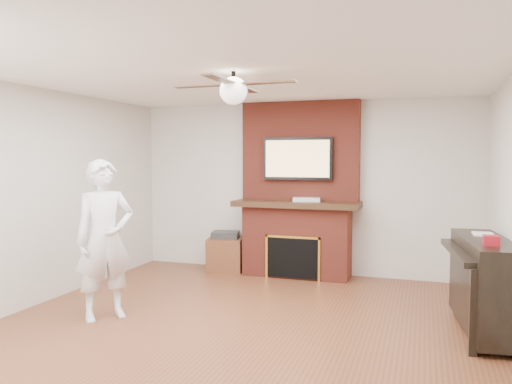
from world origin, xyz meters
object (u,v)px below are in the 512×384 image
(side_table, at_px, (226,252))
(fireplace, at_px, (298,206))
(piano, at_px, (484,283))
(person, at_px, (105,240))

(side_table, bearing_deg, fireplace, -9.36)
(fireplace, bearing_deg, side_table, -176.51)
(fireplace, relative_size, piano, 1.73)
(piano, bearing_deg, fireplace, 135.86)
(side_table, bearing_deg, person, -110.87)
(fireplace, distance_m, piano, 2.92)
(fireplace, distance_m, person, 2.94)
(person, height_order, side_table, person)
(person, height_order, piano, person)
(person, relative_size, piano, 1.16)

